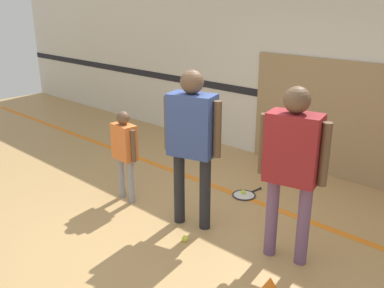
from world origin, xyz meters
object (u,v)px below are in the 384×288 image
person_student_left (125,146)px  tennis_ball_by_spare_racket (243,192)px  training_cone (270,288)px  person_instructor (192,133)px  tennis_ball_near_instructor (185,239)px  racket_spare_on_floor (245,195)px  person_student_right (292,157)px

person_student_left → tennis_ball_by_spare_racket: person_student_left is taller
tennis_ball_by_spare_racket → training_cone: bearing=-47.5°
training_cone → person_instructor: bearing=160.0°
tennis_ball_near_instructor → racket_spare_on_floor: bearing=98.1°
racket_spare_on_floor → tennis_ball_near_instructor: bearing=-165.0°
person_instructor → tennis_ball_near_instructor: person_instructor is taller
person_student_right → tennis_ball_near_instructor: size_ratio=26.41×
racket_spare_on_floor → training_cone: 2.05m
person_student_right → racket_spare_on_floor: bearing=-50.1°
person_instructor → tennis_ball_near_instructor: bearing=-75.0°
person_student_right → tennis_ball_by_spare_racket: size_ratio=26.41×
tennis_ball_near_instructor → person_instructor: bearing=121.0°
tennis_ball_near_instructor → tennis_ball_by_spare_racket: 1.37m
person_student_left → racket_spare_on_floor: (1.05, 1.13, -0.72)m
person_student_left → training_cone: 2.52m
tennis_ball_near_instructor → tennis_ball_by_spare_racket: same height
person_student_left → training_cone: bearing=-4.7°
racket_spare_on_floor → tennis_ball_by_spare_racket: size_ratio=7.84×
person_student_left → person_student_right: person_student_right is taller
person_instructor → training_cone: size_ratio=7.04×
person_instructor → person_student_left: 1.11m
person_student_right → racket_spare_on_floor: person_student_right is taller
racket_spare_on_floor → person_student_left: bearing=144.1°
racket_spare_on_floor → tennis_ball_near_instructor: (0.19, -1.35, 0.02)m
person_student_right → tennis_ball_near_instructor: 1.48m
person_student_right → tennis_ball_near_instructor: person_student_right is taller
tennis_ball_near_instructor → tennis_ball_by_spare_racket: bearing=99.4°
training_cone → tennis_ball_near_instructor: bearing=171.5°
person_student_left → training_cone: size_ratio=4.66×
person_instructor → person_student_left: person_instructor is taller
racket_spare_on_floor → training_cone: training_cone is taller
person_instructor → training_cone: 1.76m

